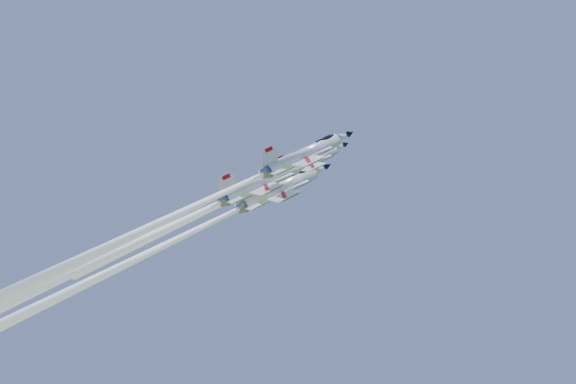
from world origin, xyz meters
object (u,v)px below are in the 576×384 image
at_px(jet_left, 137,258).
at_px(jet_slot, 134,243).
at_px(jet_right, 194,207).
at_px(jet_lead, 231,199).

relative_size(jet_left, jet_slot, 1.18).
relative_size(jet_right, jet_slot, 0.87).
bearing_deg(jet_right, jet_lead, 128.67).
distance_m(jet_lead, jet_left, 16.38).
xyz_separation_m(jet_left, jet_right, (13.51, -4.97, 6.11)).
distance_m(jet_lead, jet_right, 11.52).
height_order(jet_lead, jet_right, jet_lead).
bearing_deg(jet_lead, jet_slot, -94.33).
distance_m(jet_left, jet_slot, 6.66).
bearing_deg(jet_left, jet_lead, 59.01).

